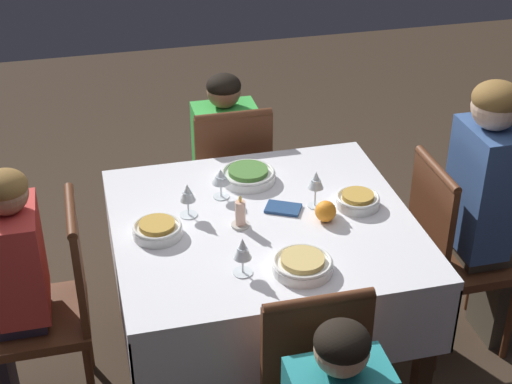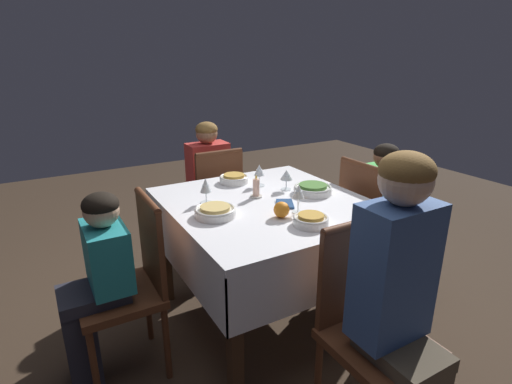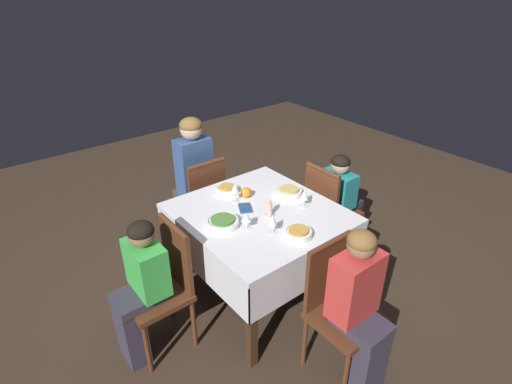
# 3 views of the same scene
# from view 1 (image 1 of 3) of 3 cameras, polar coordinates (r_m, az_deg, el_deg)

# --- Properties ---
(ground_plane) EXTENTS (8.00, 8.00, 0.00)m
(ground_plane) POSITION_cam_1_polar(r_m,az_deg,el_deg) (3.47, 0.46, -12.85)
(ground_plane) COLOR #3D2D21
(dining_table) EXTENTS (1.14, 1.07, 0.77)m
(dining_table) POSITION_cam_1_polar(r_m,az_deg,el_deg) (3.05, 0.51, -3.75)
(dining_table) COLOR silver
(dining_table) RESTS_ON ground_plane
(chair_west) EXTENTS (0.39, 0.39, 0.92)m
(chair_west) POSITION_cam_1_polar(r_m,az_deg,el_deg) (3.40, 13.93, -3.97)
(chair_west) COLOR #562D19
(chair_west) RESTS_ON ground_plane
(chair_east) EXTENTS (0.39, 0.39, 0.92)m
(chair_east) POSITION_cam_1_polar(r_m,az_deg,el_deg) (3.11, -14.49, -7.77)
(chair_east) COLOR #562D19
(chair_east) RESTS_ON ground_plane
(chair_south) EXTENTS (0.39, 0.39, 0.92)m
(chair_south) POSITION_cam_1_polar(r_m,az_deg,el_deg) (3.79, -1.92, 0.85)
(chair_south) COLOR #562D19
(chair_south) RESTS_ON ground_plane
(person_adult_denim) EXTENTS (0.34, 0.30, 1.25)m
(person_adult_denim) POSITION_cam_1_polar(r_m,az_deg,el_deg) (3.36, 16.58, -0.81)
(person_adult_denim) COLOR #4C4233
(person_adult_denim) RESTS_ON ground_plane
(person_child_red) EXTENTS (0.33, 0.30, 1.09)m
(person_child_red) POSITION_cam_1_polar(r_m,az_deg,el_deg) (3.07, -17.65, -6.77)
(person_child_red) COLOR #383342
(person_child_red) RESTS_ON ground_plane
(person_child_green) EXTENTS (0.30, 0.33, 1.02)m
(person_child_green) POSITION_cam_1_polar(r_m,az_deg,el_deg) (3.90, -2.43, 2.65)
(person_child_green) COLOR #383342
(person_child_green) RESTS_ON ground_plane
(bowl_west) EXTENTS (0.17, 0.17, 0.06)m
(bowl_west) POSITION_cam_1_polar(r_m,az_deg,el_deg) (3.09, 7.40, -0.59)
(bowl_west) COLOR white
(bowl_west) RESTS_ON dining_table
(wine_glass_west) EXTENTS (0.06, 0.06, 0.15)m
(wine_glass_west) POSITION_cam_1_polar(r_m,az_deg,el_deg) (3.03, 4.37, 0.77)
(wine_glass_west) COLOR white
(wine_glass_west) RESTS_ON dining_table
(bowl_north) EXTENTS (0.21, 0.21, 0.06)m
(bowl_north) POSITION_cam_1_polar(r_m,az_deg,el_deg) (2.72, 3.40, -5.27)
(bowl_north) COLOR white
(bowl_north) RESTS_ON dining_table
(wine_glass_north) EXTENTS (0.07, 0.07, 0.14)m
(wine_glass_north) POSITION_cam_1_polar(r_m,az_deg,el_deg) (2.66, -0.99, -4.24)
(wine_glass_north) COLOR white
(wine_glass_north) RESTS_ON dining_table
(bowl_east) EXTENTS (0.18, 0.18, 0.06)m
(bowl_east) POSITION_cam_1_polar(r_m,az_deg,el_deg) (2.91, -7.19, -2.70)
(bowl_east) COLOR white
(bowl_east) RESTS_ON dining_table
(wine_glass_east) EXTENTS (0.07, 0.07, 0.14)m
(wine_glass_east) POSITION_cam_1_polar(r_m,az_deg,el_deg) (2.98, -5.01, -0.15)
(wine_glass_east) COLOR white
(wine_glass_east) RESTS_ON dining_table
(bowl_south) EXTENTS (0.23, 0.23, 0.06)m
(bowl_south) POSITION_cam_1_polar(r_m,az_deg,el_deg) (3.24, -0.58, 1.25)
(bowl_south) COLOR white
(bowl_south) RESTS_ON dining_table
(wine_glass_south) EXTENTS (0.07, 0.07, 0.13)m
(wine_glass_south) POSITION_cam_1_polar(r_m,az_deg,el_deg) (3.10, -2.59, 1.05)
(wine_glass_south) COLOR white
(wine_glass_south) RESTS_ON dining_table
(candle_centerpiece) EXTENTS (0.07, 0.07, 0.13)m
(candle_centerpiece) POSITION_cam_1_polar(r_m,az_deg,el_deg) (2.93, -1.15, -1.74)
(candle_centerpiece) COLOR beige
(candle_centerpiece) RESTS_ON dining_table
(orange_fruit) EXTENTS (0.08, 0.08, 0.08)m
(orange_fruit) POSITION_cam_1_polar(r_m,az_deg,el_deg) (2.98, 5.09, -1.41)
(orange_fruit) COLOR orange
(orange_fruit) RESTS_ON dining_table
(napkin_red_folded) EXTENTS (0.16, 0.14, 0.01)m
(napkin_red_folded) POSITION_cam_1_polar(r_m,az_deg,el_deg) (3.06, 1.99, -1.19)
(napkin_red_folded) COLOR navy
(napkin_red_folded) RESTS_ON dining_table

